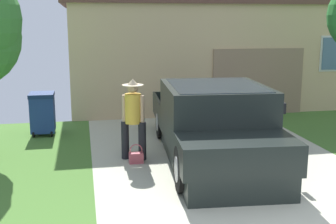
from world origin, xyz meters
TOP-DOWN VIEW (x-y plane):
  - pickup_truck at (-0.12, 4.74)m, footprint 2.38×5.64m
  - person_with_hat at (-1.73, 5.13)m, footprint 0.50×0.44m
  - handbag at (-1.71, 4.86)m, footprint 0.29×0.17m
  - house_with_garage at (2.19, 11.79)m, footprint 10.96×5.89m
  - wheeled_trash_bin at (-3.75, 7.60)m, footprint 0.60×0.72m

SIDE VIEW (x-z plane):
  - handbag at x=-1.71m, z-range -0.07..0.33m
  - wheeled_trash_bin at x=-3.75m, z-range 0.04..1.12m
  - pickup_truck at x=-0.12m, z-range -0.07..1.53m
  - person_with_hat at x=-1.73m, z-range 0.10..1.79m
  - house_with_garage at x=2.19m, z-range 0.03..4.44m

